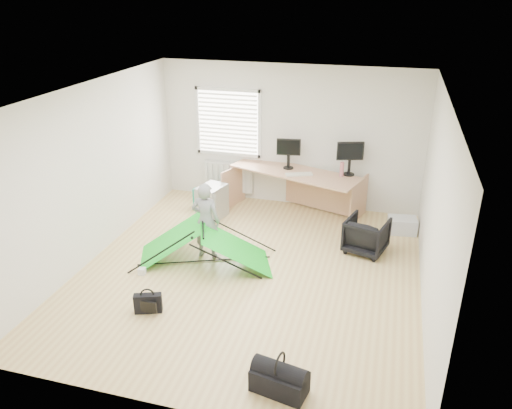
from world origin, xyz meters
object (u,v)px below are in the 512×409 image
(monitor_left, at_px, (289,158))
(duffel_bag, at_px, (279,381))
(desk, at_px, (294,192))
(person, at_px, (206,221))
(kite, at_px, (204,244))
(thermos, at_px, (342,169))
(filing_cabinet, at_px, (212,202))
(office_chair, at_px, (366,235))
(storage_crate, at_px, (402,225))
(laptop_bag, at_px, (148,303))
(monitor_right, at_px, (349,163))

(monitor_left, relative_size, duffel_bag, 0.74)
(desk, relative_size, monitor_left, 5.50)
(person, bearing_deg, duffel_bag, 126.18)
(monitor_left, relative_size, kite, 0.21)
(kite, height_order, duffel_bag, kite)
(thermos, relative_size, kite, 0.13)
(filing_cabinet, bearing_deg, office_chair, 3.72)
(storage_crate, height_order, laptop_bag, same)
(filing_cabinet, relative_size, duffel_bag, 1.05)
(thermos, bearing_deg, monitor_left, 171.07)
(monitor_left, bearing_deg, duffel_bag, -86.81)
(duffel_bag, bearing_deg, filing_cabinet, 130.40)
(storage_crate, bearing_deg, person, -150.36)
(monitor_right, xyz_separation_m, office_chair, (0.46, -1.27, -0.77))
(monitor_right, xyz_separation_m, person, (-1.97, -2.11, -0.43))
(thermos, xyz_separation_m, person, (-1.85, -1.99, -0.33))
(storage_crate, relative_size, laptop_bag, 1.33)
(desk, distance_m, thermos, 1.02)
(monitor_right, relative_size, thermos, 1.80)
(office_chair, xyz_separation_m, kite, (-2.40, -1.02, 0.03))
(storage_crate, bearing_deg, office_chair, -123.30)
(monitor_left, distance_m, kite, 2.57)
(desk, bearing_deg, monitor_left, 157.29)
(office_chair, xyz_separation_m, duffel_bag, (-0.65, -3.36, -0.16))
(person, relative_size, kite, 0.60)
(monitor_right, height_order, person, monitor_right)
(monitor_left, relative_size, office_chair, 0.69)
(laptop_bag, relative_size, duffel_bag, 0.61)
(monitor_right, relative_size, kite, 0.23)
(monitor_right, bearing_deg, person, -150.16)
(thermos, xyz_separation_m, duffel_bag, (-0.08, -4.51, -0.83))
(duffel_bag, bearing_deg, laptop_bag, 166.68)
(office_chair, height_order, laptop_bag, office_chair)
(kite, distance_m, laptop_bag, 1.46)
(kite, distance_m, duffel_bag, 2.92)
(thermos, bearing_deg, duffel_bag, -91.02)
(monitor_right, xyz_separation_m, thermos, (-0.12, -0.11, -0.10))
(duffel_bag, bearing_deg, storage_crate, 85.03)
(laptop_bag, bearing_deg, filing_cabinet, 73.33)
(kite, height_order, storage_crate, kite)
(thermos, bearing_deg, person, -132.85)
(monitor_right, height_order, office_chair, monitor_right)
(filing_cabinet, height_order, storage_crate, filing_cabinet)
(desk, distance_m, laptop_bag, 3.84)
(filing_cabinet, height_order, kite, kite)
(storage_crate, bearing_deg, thermos, 165.63)
(monitor_right, height_order, kite, monitor_right)
(monitor_right, bearing_deg, duffel_bag, -109.60)
(thermos, bearing_deg, office_chair, -63.51)
(office_chair, height_order, duffel_bag, office_chair)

